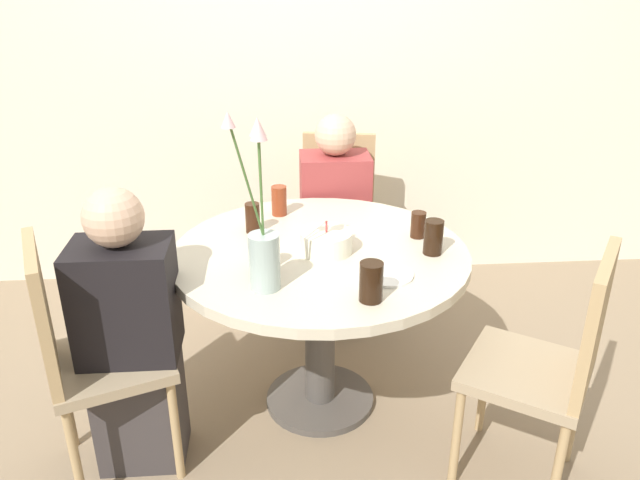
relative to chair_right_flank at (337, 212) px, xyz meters
name	(u,v)px	position (x,y,z in m)	size (l,w,h in m)	color
ground_plane	(320,401)	(-0.16, -0.89, -0.53)	(16.00, 16.00, 0.00)	#89755B
wall_back	(302,52)	(-0.16, 0.40, 0.77)	(8.00, 0.05, 2.60)	beige
dining_table	(320,280)	(-0.16, -0.89, 0.06)	(1.15, 1.15, 0.73)	beige
chair_right_flank	(337,212)	(0.00, 0.00, 0.00)	(0.46, 0.46, 0.93)	#9E896B
chair_near_front	(84,349)	(-1.00, -1.21, 0.00)	(0.52, 0.52, 0.93)	#9E896B
chair_far_back	(553,359)	(0.59, -1.39, 0.00)	(0.56, 0.56, 0.93)	#9E896B
birthday_cake	(326,242)	(-0.13, -0.91, 0.24)	(0.20, 0.20, 0.13)	white
flower_vase	(262,239)	(-0.37, -1.18, 0.38)	(0.16, 0.21, 0.63)	#9EB2AD
side_plate	(387,275)	(0.06, -1.13, 0.20)	(0.19, 0.19, 0.01)	white
drink_glass_0	(261,253)	(-0.38, -1.05, 0.27)	(0.06, 0.06, 0.14)	black
drink_glass_1	(371,282)	(-0.02, -1.29, 0.27)	(0.08, 0.08, 0.14)	black
drink_glass_2	(279,201)	(-0.31, -0.51, 0.26)	(0.07, 0.07, 0.13)	maroon
drink_glass_3	(253,218)	(-0.42, -0.69, 0.26)	(0.06, 0.06, 0.12)	#33190C
drink_glass_4	(418,225)	(0.25, -0.80, 0.25)	(0.06, 0.06, 0.11)	#33190C
drink_glass_5	(433,237)	(0.27, -0.95, 0.26)	(0.07, 0.07, 0.13)	black
person_woman	(334,227)	(-0.03, -0.16, -0.02)	(0.34, 0.24, 1.09)	#383333
person_boy	(131,342)	(-0.85, -1.15, -0.02)	(0.34, 0.24, 1.09)	#383333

